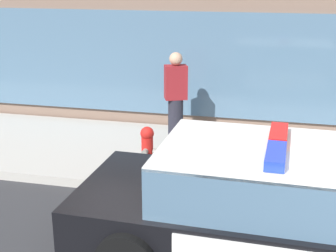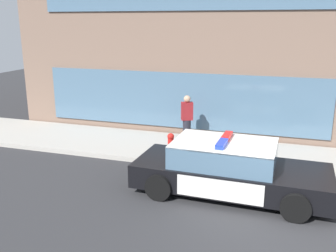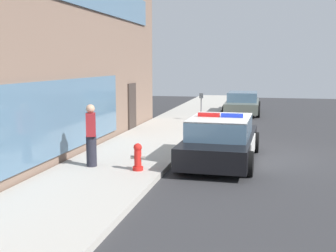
% 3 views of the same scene
% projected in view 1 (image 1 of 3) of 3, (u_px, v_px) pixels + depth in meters
% --- Properties ---
extents(police_cruiser, '(4.96, 2.22, 1.49)m').
position_uv_depth(police_cruiser, '(285.00, 209.00, 5.42)').
color(police_cruiser, black).
rests_on(police_cruiser, ground).
extents(fire_hydrant, '(0.34, 0.39, 0.73)m').
position_uv_depth(fire_hydrant, '(148.00, 149.00, 7.77)').
color(fire_hydrant, red).
rests_on(fire_hydrant, sidewalk).
extents(pedestrian_on_sidewalk, '(0.47, 0.39, 1.71)m').
position_uv_depth(pedestrian_on_sidewalk, '(176.00, 98.00, 8.84)').
color(pedestrian_on_sidewalk, '#23232D').
rests_on(pedestrian_on_sidewalk, sidewalk).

